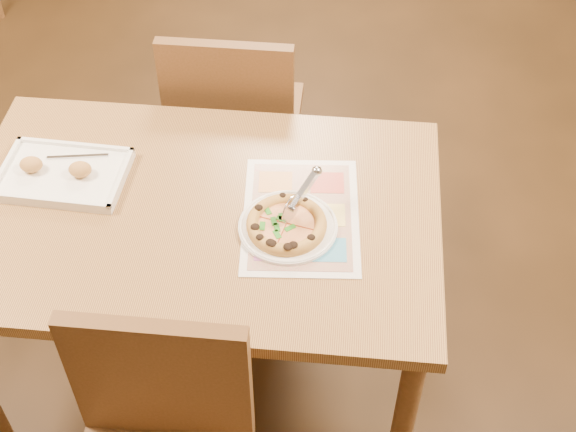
# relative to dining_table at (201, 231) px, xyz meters

# --- Properties ---
(room) EXTENTS (7.00, 7.00, 7.00)m
(room) POSITION_rel_dining_table_xyz_m (0.00, 0.00, 0.72)
(room) COLOR black
(room) RESTS_ON ground
(dining_table) EXTENTS (1.30, 0.85, 0.72)m
(dining_table) POSITION_rel_dining_table_xyz_m (0.00, 0.00, 0.00)
(dining_table) COLOR #A17940
(dining_table) RESTS_ON ground
(chair_far) EXTENTS (0.42, 0.42, 0.47)m
(chair_far) POSITION_rel_dining_table_xyz_m (-0.00, 0.60, -0.07)
(chair_far) COLOR brown
(chair_far) RESTS_ON ground
(plate) EXTENTS (0.29, 0.29, 0.01)m
(plate) POSITION_rel_dining_table_xyz_m (0.25, -0.05, 0.09)
(plate) COLOR white
(plate) RESTS_ON dining_table
(pizza) EXTENTS (0.21, 0.21, 0.03)m
(pizza) POSITION_rel_dining_table_xyz_m (0.24, -0.05, 0.11)
(pizza) COLOR gold
(pizza) RESTS_ON plate
(pizza_cutter) EXTENTS (0.09, 0.14, 0.09)m
(pizza_cutter) POSITION_rel_dining_table_xyz_m (0.27, -0.00, 0.17)
(pizza_cutter) COLOR silver
(pizza_cutter) RESTS_ON pizza
(appetizer_tray) EXTENTS (0.36, 0.25, 0.06)m
(appetizer_tray) POSITION_rel_dining_table_xyz_m (-0.40, 0.08, 0.10)
(appetizer_tray) COLOR white
(appetizer_tray) RESTS_ON dining_table
(menu) EXTENTS (0.34, 0.45, 0.00)m
(menu) POSITION_rel_dining_table_xyz_m (0.28, 0.01, 0.09)
(menu) COLOR white
(menu) RESTS_ON dining_table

